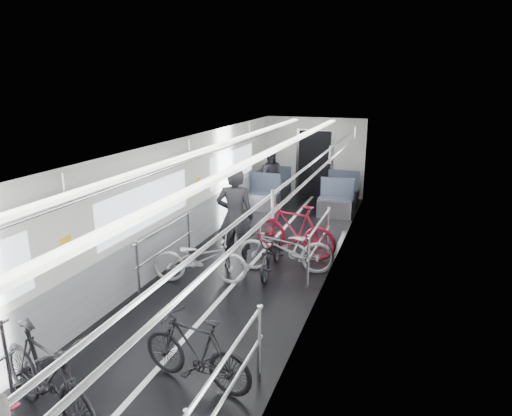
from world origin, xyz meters
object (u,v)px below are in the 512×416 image
at_px(bike_right_near, 196,350).
at_px(person_seated, 270,176).
at_px(bike_right_mid, 285,248).
at_px(bike_left_far, 200,259).
at_px(person_standing, 235,217).
at_px(bike_aisle, 272,252).
at_px(bike_left_mid, 47,377).
at_px(bike_right_far, 295,230).

height_order(bike_right_near, person_seated, person_seated).
xyz_separation_m(bike_right_mid, person_seated, (-1.72, 4.51, 0.34)).
bearing_deg(bike_left_far, person_standing, -32.28).
bearing_deg(bike_aisle, bike_left_far, -147.00).
bearing_deg(person_standing, bike_right_near, 91.89).
bearing_deg(bike_left_far, bike_left_mid, 165.96).
xyz_separation_m(bike_left_far, bike_right_mid, (1.30, 0.93, 0.03)).
distance_m(bike_left_mid, bike_right_mid, 4.74).
height_order(bike_left_far, bike_right_mid, bike_right_mid).
bearing_deg(bike_right_mid, bike_right_near, -12.00).
xyz_separation_m(bike_right_mid, bike_aisle, (-0.23, -0.10, -0.07)).
bearing_deg(person_standing, bike_right_far, -148.70).
bearing_deg(person_seated, bike_right_near, 82.69).
bearing_deg(bike_left_mid, bike_aisle, 5.42).
bearing_deg(person_standing, bike_right_mid, 167.98).
xyz_separation_m(bike_left_far, person_seated, (-0.42, 5.45, 0.37)).
relative_size(bike_right_far, bike_aisle, 1.18).
bearing_deg(bike_left_far, person_seated, -9.72).
distance_m(bike_aisle, person_standing, 0.97).
height_order(bike_left_far, bike_right_near, bike_right_near).
xyz_separation_m(bike_left_mid, person_seated, (-0.42, 9.08, 0.27)).
distance_m(person_standing, person_seated, 4.58).
distance_m(bike_left_far, person_seated, 5.48).
bearing_deg(person_seated, bike_right_far, 96.10).
xyz_separation_m(bike_left_mid, bike_right_near, (1.18, 1.05, -0.09)).
bearing_deg(bike_left_mid, bike_right_near, -29.45).
relative_size(bike_left_mid, bike_right_near, 1.20).
height_order(bike_right_mid, person_standing, person_standing).
xyz_separation_m(bike_left_far, bike_aisle, (1.07, 0.83, -0.04)).
xyz_separation_m(bike_right_far, person_seated, (-1.67, 3.62, 0.27)).
distance_m(bike_left_mid, bike_aisle, 4.59).
height_order(bike_right_near, bike_right_mid, bike_right_mid).
distance_m(bike_left_far, person_standing, 1.12).
xyz_separation_m(bike_left_mid, bike_right_far, (1.24, 5.46, -0.00)).
bearing_deg(bike_right_mid, person_seated, -169.32).
distance_m(bike_left_far, bike_aisle, 1.36).
relative_size(bike_left_far, bike_right_far, 0.94).
height_order(bike_right_far, person_standing, person_standing).
height_order(bike_aisle, person_seated, person_seated).
relative_size(bike_right_near, person_standing, 0.77).
bearing_deg(bike_right_far, bike_right_mid, 14.58).
xyz_separation_m(bike_left_far, person_standing, (0.30, 0.93, 0.54)).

